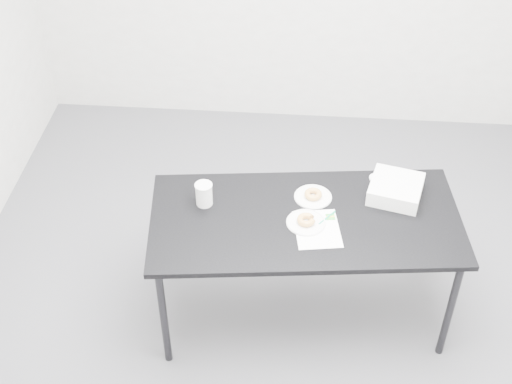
# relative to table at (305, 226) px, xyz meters

# --- Properties ---
(floor) EXTENTS (4.00, 4.00, 0.00)m
(floor) POSITION_rel_table_xyz_m (-0.13, 0.10, -0.71)
(floor) COLOR #4F4E53
(floor) RESTS_ON ground
(table) EXTENTS (1.75, 0.97, 0.76)m
(table) POSITION_rel_table_xyz_m (0.00, 0.00, 0.00)
(table) COLOR black
(table) RESTS_ON floor
(scorecard) EXTENTS (0.28, 0.33, 0.00)m
(scorecard) POSITION_rel_table_xyz_m (0.06, -0.09, 0.06)
(scorecard) COLOR white
(scorecard) RESTS_ON table
(logo_patch) EXTENTS (0.05, 0.05, 0.00)m
(logo_patch) POSITION_rel_table_xyz_m (0.13, 0.01, 0.06)
(logo_patch) COLOR green
(logo_patch) RESTS_ON scorecard
(pen) EXTENTS (0.09, 0.11, 0.01)m
(pen) POSITION_rel_table_xyz_m (0.11, 0.00, 0.06)
(pen) COLOR #0D9868
(pen) RESTS_ON scorecard
(napkin) EXTENTS (0.19, 0.19, 0.00)m
(napkin) POSITION_rel_table_xyz_m (0.04, -0.06, 0.06)
(napkin) COLOR white
(napkin) RESTS_ON table
(plate_near) EXTENTS (0.21, 0.21, 0.01)m
(plate_near) POSITION_rel_table_xyz_m (0.00, -0.04, 0.06)
(plate_near) COLOR white
(plate_near) RESTS_ON napkin
(donut_near) EXTENTS (0.12, 0.12, 0.03)m
(donut_near) POSITION_rel_table_xyz_m (0.00, -0.04, 0.08)
(donut_near) COLOR #C0903C
(donut_near) RESTS_ON plate_near
(plate_far) EXTENTS (0.21, 0.21, 0.01)m
(plate_far) POSITION_rel_table_xyz_m (0.04, 0.17, 0.06)
(plate_far) COLOR white
(plate_far) RESTS_ON table
(donut_far) EXTENTS (0.13, 0.13, 0.03)m
(donut_far) POSITION_rel_table_xyz_m (0.04, 0.17, 0.08)
(donut_far) COLOR #C0903C
(donut_far) RESTS_ON plate_far
(coffee_cup) EXTENTS (0.09, 0.09, 0.14)m
(coffee_cup) POSITION_rel_table_xyz_m (-0.56, 0.07, 0.13)
(coffee_cup) COLOR white
(coffee_cup) RESTS_ON table
(cup_lid) EXTENTS (0.08, 0.08, 0.01)m
(cup_lid) POSITION_rel_table_xyz_m (0.39, 0.36, 0.06)
(cup_lid) COLOR white
(cup_lid) RESTS_ON table
(bakery_box) EXTENTS (0.34, 0.34, 0.09)m
(bakery_box) POSITION_rel_table_xyz_m (0.49, 0.22, 0.10)
(bakery_box) COLOR white
(bakery_box) RESTS_ON table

